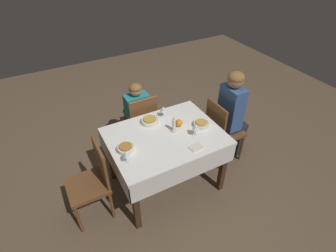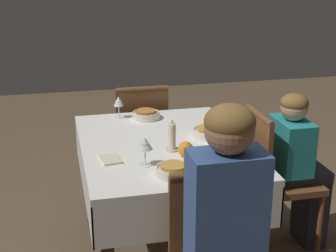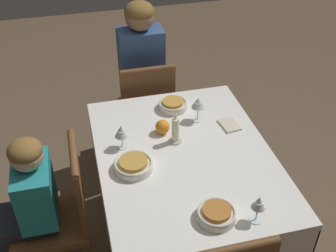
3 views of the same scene
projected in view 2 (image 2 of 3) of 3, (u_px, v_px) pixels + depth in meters
dining_table at (163, 160)px, 2.91m from camera, size 1.20×0.91×0.76m
chair_south at (274, 174)px, 3.10m from camera, size 0.40×0.40×0.90m
chair_east at (140, 136)px, 3.72m from camera, size 0.40×0.40×0.90m
person_adult_denim at (229, 241)px, 2.01m from camera, size 0.34×0.30×1.25m
person_child_teal at (299, 164)px, 3.12m from camera, size 0.30×0.33×0.99m
bowl_west at (173, 170)px, 2.46m from camera, size 0.17×0.17×0.06m
wine_glass_west at (145, 144)px, 2.54m from camera, size 0.08×0.08×0.15m
bowl_south at (209, 132)px, 2.97m from camera, size 0.20×0.20×0.06m
wine_glass_south at (225, 130)px, 2.78m from camera, size 0.07×0.07×0.14m
bowl_east at (146, 114)px, 3.28m from camera, size 0.18×0.18×0.06m
wine_glass_east at (119, 102)px, 3.26m from camera, size 0.06×0.06×0.14m
candle_centerpiece at (172, 139)px, 2.75m from camera, size 0.07×0.07×0.18m
orange_fruit at (185, 149)px, 2.68m from camera, size 0.08×0.08×0.08m
napkin_red_folded at (111, 159)px, 2.64m from camera, size 0.14×0.11×0.01m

